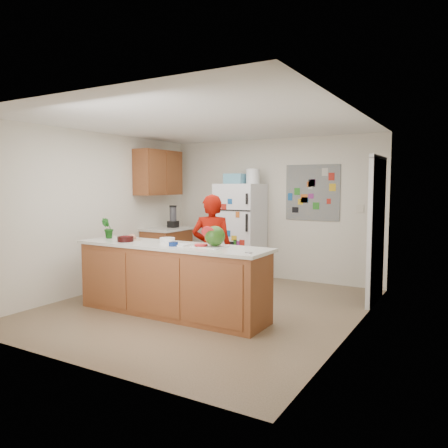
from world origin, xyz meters
The scene contains 26 objects.
floor centered at (0.00, 0.00, -0.01)m, with size 4.00×4.50×0.02m, color brown.
wall_back centered at (0.00, 2.26, 1.25)m, with size 4.00×0.02×2.50m, color beige.
wall_left centered at (-2.01, 0.00, 1.25)m, with size 0.02×4.50×2.50m, color beige.
wall_right centered at (2.01, 0.00, 1.25)m, with size 0.02×4.50×2.50m, color beige.
ceiling centered at (0.00, 0.00, 2.51)m, with size 4.00×4.50×0.02m, color white.
doorway centered at (1.99, 1.45, 1.02)m, with size 0.03×0.85×2.04m, color black.
peninsula_base centered at (-0.20, -0.50, 0.44)m, with size 2.60×0.62×0.88m, color brown.
peninsula_top centered at (-0.20, -0.50, 0.90)m, with size 2.68×0.70×0.04m, color silver.
side_counter_base centered at (-1.69, 1.35, 0.43)m, with size 0.60×0.80×0.86m, color brown.
side_counter_top centered at (-1.69, 1.35, 0.88)m, with size 0.64×0.84×0.04m, color silver.
upper_cabinets centered at (-1.82, 1.30, 1.90)m, with size 0.35×1.00×0.80m, color brown.
refrigerator centered at (-0.45, 1.88, 0.85)m, with size 0.75×0.70×1.70m, color silver.
fridge_top_bin centered at (-0.55, 1.88, 1.79)m, with size 0.35×0.28×0.18m, color #5999B2.
photo_collage centered at (0.75, 2.24, 1.55)m, with size 0.95×0.01×0.95m, color slate.
person centered at (0.02, 0.15, 0.78)m, with size 0.57×0.37×1.55m, color #740A02.
blender_appliance centered at (-1.64, 1.48, 1.09)m, with size 0.13×0.13×0.38m, color black.
cutting_board centered at (0.37, -0.47, 0.93)m, with size 0.39×0.29×0.01m, color silver.
watermelon centered at (0.43, -0.45, 1.06)m, with size 0.25×0.25×0.25m, color #2E5915.
watermelon_slice centered at (0.27, -0.52, 0.94)m, with size 0.16×0.16×0.02m, color red.
cherry_bowl centered at (-0.89, -0.59, 0.96)m, with size 0.21×0.21×0.07m, color black.
white_bowl centered at (-0.36, -0.36, 0.95)m, with size 0.20×0.20×0.06m, color white.
cobalt_bowl centered at (-0.07, -0.62, 0.95)m, with size 0.12×0.12×0.05m, color navy.
plate centered at (-0.91, -0.44, 0.93)m, with size 0.26×0.26×0.02m, color beige.
paper_towel centered at (-0.01, -0.54, 0.93)m, with size 0.19×0.17×0.02m, color white.
keys centered at (1.00, -0.66, 0.93)m, with size 0.08×0.04×0.01m, color gray.
potted_plant centered at (-1.36, -0.45, 1.07)m, with size 0.16×0.13×0.29m, color #0E480D.
Camera 1 is at (3.17, -4.97, 1.68)m, focal length 35.00 mm.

